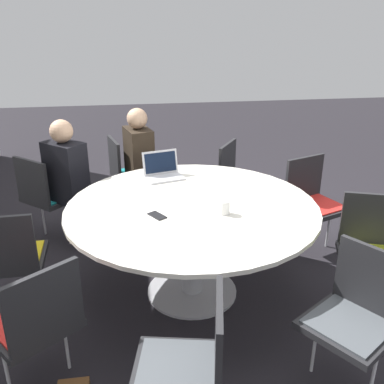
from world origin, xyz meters
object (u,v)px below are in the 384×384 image
(chair_8, at_px, (239,178))
(person_1, at_px, (68,175))
(chair_0, at_px, (127,170))
(chair_2, at_px, (9,255))
(chair_6, at_px, (371,246))
(chair_1, at_px, (45,192))
(chair_3, at_px, (36,318))
(person_0, at_px, (141,158))
(cell_phone, at_px, (157,216))
(chair_7, at_px, (312,197))
(laptop, at_px, (163,171))
(chair_4, at_px, (191,362))
(chair_5, at_px, (356,311))
(coffee_cup, at_px, (224,207))

(chair_8, relative_size, person_1, 0.71)
(chair_0, relative_size, chair_8, 1.00)
(chair_2, bearing_deg, chair_6, -8.12)
(chair_1, bearing_deg, person_1, 19.05)
(chair_3, bearing_deg, person_0, 35.43)
(chair_3, height_order, cell_phone, chair_3)
(chair_7, height_order, chair_8, same)
(chair_3, xyz_separation_m, laptop, (1.45, -0.81, 0.29))
(chair_6, distance_m, cell_phone, 1.53)
(chair_0, relative_size, chair_7, 1.00)
(chair_4, distance_m, person_1, 2.33)
(chair_1, distance_m, chair_6, 2.81)
(chair_5, xyz_separation_m, coffee_cup, (0.85, 0.56, 0.29))
(chair_5, bearing_deg, laptop, -4.08)
(chair_3, distance_m, cell_phone, 1.01)
(chair_0, height_order, cell_phone, chair_0)
(chair_0, height_order, chair_1, same)
(coffee_cup, bearing_deg, chair_1, 49.88)
(chair_0, xyz_separation_m, person_0, (-0.21, -0.14, 0.19))
(chair_8, xyz_separation_m, coffee_cup, (-1.30, 0.45, 0.29))
(person_0, xyz_separation_m, coffee_cup, (-1.49, -0.52, 0.09))
(chair_1, distance_m, chair_4, 2.50)
(laptop, bearing_deg, chair_7, -18.51)
(chair_3, relative_size, chair_6, 1.00)
(chair_5, bearing_deg, person_1, 8.68)
(laptop, relative_size, coffee_cup, 3.62)
(chair_4, bearing_deg, cell_phone, 15.35)
(chair_7, xyz_separation_m, laptop, (0.09, 1.33, 0.29))
(chair_0, height_order, chair_4, same)
(chair_2, height_order, person_0, person_0)
(chair_7, distance_m, person_0, 1.70)
(person_0, bearing_deg, cell_phone, -12.31)
(chair_2, relative_size, chair_7, 1.00)
(chair_0, bearing_deg, chair_5, 11.01)
(chair_7, relative_size, laptop, 2.44)
(chair_0, distance_m, chair_1, 0.91)
(chair_0, distance_m, chair_7, 1.92)
(chair_8, bearing_deg, chair_2, -24.21)
(chair_5, height_order, laptop, laptop)
(chair_5, bearing_deg, chair_8, -30.16)
(chair_4, bearing_deg, laptop, 10.71)
(chair_3, xyz_separation_m, person_0, (2.14, -0.65, 0.19))
(chair_5, bearing_deg, chair_7, -48.10)
(chair_8, height_order, laptop, laptop)
(coffee_cup, bearing_deg, chair_7, -54.07)
(chair_3, relative_size, chair_4, 1.00)
(chair_4, xyz_separation_m, coffee_cup, (1.08, -0.40, 0.29))
(chair_2, distance_m, chair_6, 2.52)
(chair_2, bearing_deg, laptop, 30.87)
(chair_3, bearing_deg, chair_0, 40.10)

